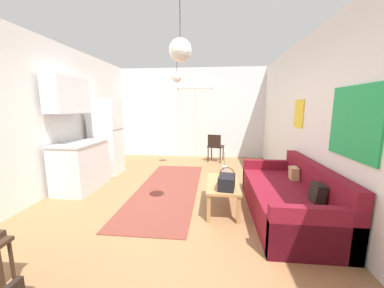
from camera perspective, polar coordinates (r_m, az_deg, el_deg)
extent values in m
cube|color=#996D44|center=(3.85, -5.49, -15.59)|extent=(5.07, 7.75, 0.10)
cube|color=silver|center=(7.07, 0.10, 8.01)|extent=(4.67, 0.10, 2.78)
cube|color=white|center=(7.05, -1.34, 5.46)|extent=(0.50, 0.02, 2.16)
cube|color=white|center=(7.00, 2.87, 5.43)|extent=(0.50, 0.02, 2.16)
cube|color=white|center=(7.02, 0.78, 14.51)|extent=(1.09, 0.03, 0.06)
cube|color=white|center=(3.77, 30.79, 5.30)|extent=(0.10, 7.35, 2.78)
cube|color=green|center=(3.00, 36.39, 4.52)|extent=(0.02, 0.89, 0.80)
cube|color=yellow|center=(4.46, 25.97, 7.05)|extent=(0.02, 0.40, 0.50)
cube|color=white|center=(4.54, -35.55, 5.37)|extent=(0.10, 7.35, 2.78)
cube|color=red|center=(4.96, -31.02, 11.29)|extent=(0.02, 0.32, 0.40)
cube|color=brown|center=(4.42, -6.24, -11.41)|extent=(1.14, 3.28, 0.01)
cube|color=maroon|center=(3.60, 22.81, -13.63)|extent=(0.94, 2.08, 0.42)
cube|color=maroon|center=(3.67, 29.02, -10.63)|extent=(0.15, 2.08, 0.78)
cube|color=maroon|center=(2.73, 29.25, -19.79)|extent=(0.94, 0.11, 0.60)
cube|color=maroon|center=(4.46, 19.22, -7.72)|extent=(0.94, 0.11, 0.60)
cube|color=black|center=(3.18, 29.78, -10.94)|extent=(0.15, 0.23, 0.24)
cube|color=tan|center=(3.94, 24.87, -6.91)|extent=(0.15, 0.21, 0.21)
cube|color=#B27F4C|center=(3.51, 7.97, -10.10)|extent=(0.49, 0.97, 0.04)
cube|color=#B27F4C|center=(3.18, 4.34, -16.36)|extent=(0.05, 0.05, 0.39)
cube|color=#B27F4C|center=(3.20, 11.98, -16.39)|extent=(0.05, 0.05, 0.39)
cube|color=#B27F4C|center=(4.00, 4.68, -10.79)|extent=(0.05, 0.05, 0.39)
cube|color=#B27F4C|center=(4.01, 10.63, -10.85)|extent=(0.05, 0.05, 0.39)
cylinder|color=beige|center=(3.56, 8.36, -7.52)|extent=(0.09, 0.09, 0.24)
cylinder|color=#477F42|center=(3.50, 8.45, -3.95)|extent=(0.01, 0.01, 0.22)
cube|color=black|center=(3.23, 8.99, -9.75)|extent=(0.27, 0.37, 0.19)
torus|color=#512319|center=(3.19, 9.05, -7.80)|extent=(0.22, 0.01, 0.22)
cylinder|color=#382619|center=(2.76, -39.37, -22.55)|extent=(0.03, 0.03, 0.42)
cube|color=white|center=(5.58, -21.35, 1.69)|extent=(0.61, 0.59, 1.76)
cube|color=#4C4C51|center=(5.43, -18.58, 3.63)|extent=(0.01, 0.56, 0.01)
cylinder|color=#B7BABF|center=(5.26, -19.26, 5.73)|extent=(0.02, 0.02, 0.25)
cylinder|color=#B7BABF|center=(5.31, -18.95, 0.04)|extent=(0.02, 0.02, 0.39)
cube|color=silver|center=(4.79, -26.81, -5.25)|extent=(0.61, 1.05, 0.89)
cube|color=#B7BABF|center=(4.70, -27.23, 0.16)|extent=(0.64, 1.08, 0.03)
cube|color=#999BA0|center=(4.61, -28.01, -0.64)|extent=(0.36, 0.40, 0.10)
cylinder|color=#B7BABF|center=(4.73, -30.64, 1.34)|extent=(0.02, 0.02, 0.20)
cube|color=silver|center=(4.74, -29.57, 10.91)|extent=(0.32, 0.94, 0.66)
cylinder|color=black|center=(6.64, 8.06, -2.39)|extent=(0.03, 0.03, 0.44)
cylinder|color=black|center=(6.73, 5.08, -2.17)|extent=(0.03, 0.03, 0.44)
cylinder|color=black|center=(6.32, 7.31, -2.99)|extent=(0.03, 0.03, 0.44)
cylinder|color=black|center=(6.41, 4.19, -2.75)|extent=(0.03, 0.03, 0.44)
cube|color=black|center=(6.48, 6.19, -0.60)|extent=(0.51, 0.50, 0.04)
cube|color=black|center=(6.28, 5.78, 0.80)|extent=(0.37, 0.13, 0.35)
cylinder|color=black|center=(2.89, -3.14, 29.64)|extent=(0.01, 0.01, 0.41)
sphere|color=white|center=(2.80, -3.07, 23.15)|extent=(0.26, 0.26, 0.26)
cylinder|color=black|center=(5.40, -4.02, 20.26)|extent=(0.01, 0.01, 0.39)
sphere|color=white|center=(5.35, -3.98, 16.94)|extent=(0.24, 0.24, 0.24)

